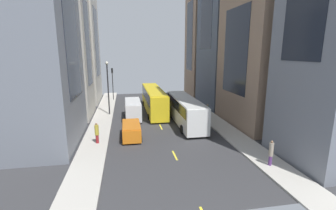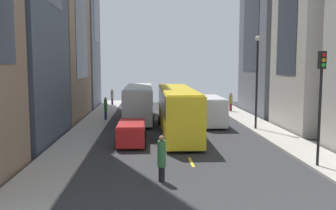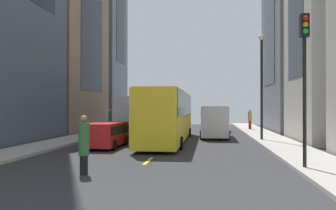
% 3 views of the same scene
% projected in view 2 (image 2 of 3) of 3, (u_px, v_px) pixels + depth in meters
% --- Properties ---
extents(ground_plane, '(41.50, 41.50, 0.00)m').
position_uv_depth(ground_plane, '(175.00, 125.00, 32.89)').
color(ground_plane, '#333335').
extents(sidewalk_west, '(2.67, 44.00, 0.15)m').
position_uv_depth(sidewalk_west, '(92.00, 125.00, 32.47)').
color(sidewalk_west, '#B2ADA3').
rests_on(sidewalk_west, ground).
extents(sidewalk_east, '(2.67, 44.00, 0.15)m').
position_uv_depth(sidewalk_east, '(255.00, 124.00, 33.30)').
color(sidewalk_east, '#B2ADA3').
rests_on(sidewalk_east, ground).
extents(lane_stripe_1, '(0.16, 2.00, 0.01)m').
position_uv_depth(lane_stripe_1, '(191.00, 162.00, 20.39)').
color(lane_stripe_1, yellow).
rests_on(lane_stripe_1, ground).
extents(lane_stripe_2, '(0.16, 2.00, 0.01)m').
position_uv_depth(lane_stripe_2, '(179.00, 134.00, 28.72)').
color(lane_stripe_2, yellow).
rests_on(lane_stripe_2, ground).
extents(lane_stripe_3, '(0.16, 2.00, 0.01)m').
position_uv_depth(lane_stripe_3, '(171.00, 118.00, 37.06)').
color(lane_stripe_3, yellow).
rests_on(lane_stripe_3, ground).
extents(lane_stripe_4, '(0.16, 2.00, 0.01)m').
position_uv_depth(lane_stripe_4, '(167.00, 109.00, 45.40)').
color(lane_stripe_4, yellow).
rests_on(lane_stripe_4, ground).
extents(lane_stripe_5, '(0.16, 2.00, 0.01)m').
position_uv_depth(lane_stripe_5, '(164.00, 102.00, 53.73)').
color(lane_stripe_5, yellow).
rests_on(lane_stripe_5, ground).
extents(building_west_2, '(8.78, 11.16, 18.30)m').
position_uv_depth(building_west_2, '(37.00, 27.00, 35.93)').
color(building_west_2, '#937760').
rests_on(building_west_2, ground).
extents(building_east_1, '(7.11, 7.54, 20.42)m').
position_uv_depth(building_east_1, '(330.00, 6.00, 29.68)').
color(building_east_1, '#B7B2A8').
rests_on(building_east_1, ground).
extents(building_east_2, '(9.83, 10.39, 21.36)m').
position_uv_depth(building_east_2, '(295.00, 17.00, 39.99)').
color(building_east_2, slate).
rests_on(building_east_2, ground).
extents(city_bus_white, '(2.81, 11.75, 3.35)m').
position_uv_depth(city_bus_white, '(139.00, 100.00, 35.81)').
color(city_bus_white, silver).
rests_on(city_bus_white, ground).
extents(streetcar_yellow, '(2.70, 13.92, 3.59)m').
position_uv_depth(streetcar_yellow, '(177.00, 107.00, 28.81)').
color(streetcar_yellow, yellow).
rests_on(streetcar_yellow, ground).
extents(delivery_van_white, '(2.25, 5.68, 2.58)m').
position_uv_depth(delivery_van_white, '(210.00, 109.00, 32.68)').
color(delivery_van_white, white).
rests_on(delivery_van_white, ground).
extents(car_orange_0, '(2.06, 4.32, 1.60)m').
position_uv_depth(car_orange_0, '(203.00, 106.00, 40.35)').
color(car_orange_0, orange).
rests_on(car_orange_0, ground).
extents(car_red_1, '(2.00, 4.31, 1.53)m').
position_uv_depth(car_red_1, '(132.00, 131.00, 24.92)').
color(car_red_1, red).
rests_on(car_red_1, ground).
extents(pedestrian_crossing_mid, '(0.33, 0.33, 2.18)m').
position_uv_depth(pedestrian_crossing_mid, '(106.00, 108.00, 35.17)').
color(pedestrian_crossing_mid, navy).
rests_on(pedestrian_crossing_mid, ground).
extents(pedestrian_crossing_near, '(0.40, 0.40, 2.08)m').
position_uv_depth(pedestrian_crossing_near, '(231.00, 102.00, 41.73)').
color(pedestrian_crossing_near, maroon).
rests_on(pedestrian_crossing_near, ground).
extents(pedestrian_waiting_curb, '(0.36, 0.36, 2.10)m').
position_uv_depth(pedestrian_waiting_curb, '(112.00, 97.00, 48.33)').
color(pedestrian_waiting_curb, '#593372').
rests_on(pedestrian_waiting_curb, ground).
extents(pedestrian_walking_far, '(0.39, 0.39, 2.18)m').
position_uv_depth(pedestrian_walking_far, '(162.00, 157.00, 16.90)').
color(pedestrian_walking_far, black).
rests_on(pedestrian_walking_far, ground).
extents(traffic_light_near_corner, '(0.32, 0.44, 5.96)m').
position_uv_depth(traffic_light_near_corner, '(321.00, 87.00, 18.71)').
color(traffic_light_near_corner, black).
rests_on(traffic_light_near_corner, ground).
extents(streetlamp_near, '(0.44, 0.44, 7.63)m').
position_uv_depth(streetlamp_near, '(257.00, 73.00, 29.94)').
color(streetlamp_near, black).
rests_on(streetlamp_near, ground).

